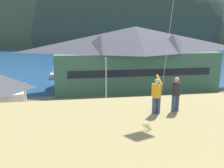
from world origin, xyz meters
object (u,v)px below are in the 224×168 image
Objects in this scene: parked_car_back_row_left at (223,110)px; person_kite_flyer at (157,95)px; parking_light_pole at (106,81)px; storage_shed_near_lot at (1,98)px; moored_boat_wharfside at (59,72)px; parked_car_front_row_end at (146,135)px; harbor_lodge at (135,56)px; person_companion at (176,93)px; wharf_dock at (77,73)px; parked_car_lone_by_shed at (146,115)px; parked_car_mid_row_near at (75,115)px.

parked_car_back_row_left is 2.32× the size of person_kite_flyer.
person_kite_flyer reaches higher than parking_light_pole.
moored_boat_wharfside is (5.00, 24.49, -2.27)m from storage_shed_near_lot.
parking_light_pole reaches higher than moored_boat_wharfside.
parking_light_pole is at bearing 104.14° from parked_car_front_row_end.
person_companion is at bearing -99.76° from harbor_lodge.
storage_shed_near_lot reaches higher than wharf_dock.
parked_car_back_row_left is at bearing 48.22° from person_kite_flyer.
storage_shed_near_lot is at bearing 152.10° from parked_car_front_row_end.
harbor_lodge reaches higher than person_kite_flyer.
parked_car_lone_by_shed is 2.29× the size of person_kite_flyer.
harbor_lodge is at bearing 78.40° from person_kite_flyer.
parking_light_pole is at bearing -81.16° from wharf_dock.
parking_light_pole reaches higher than parked_car_front_row_end.
harbor_lodge is at bearing -40.75° from moored_boat_wharfside.
harbor_lodge is 16.18× the size of person_companion.
wharf_dock is 26.66m from parked_car_mid_row_near.
harbor_lodge is at bearing 59.51° from parking_light_pole.
parked_car_mid_row_near is 8.04m from parked_car_lone_by_shed.
parked_car_lone_by_shed is 1.01× the size of parked_car_front_row_end.
parked_car_back_row_left is (11.11, 5.34, 0.00)m from parked_car_front_row_end.
storage_shed_near_lot is 0.94× the size of parking_light_pole.
parked_car_mid_row_near is at bearing -137.34° from parking_light_pole.
person_companion is (4.63, -42.65, 7.81)m from wharf_dock.
moored_boat_wharfside is at bearing -170.39° from wharf_dock.
moored_boat_wharfside is 1.23× the size of parking_light_pole.
parked_car_front_row_end reaches higher than wharf_dock.
parked_car_front_row_end is (9.76, -32.30, 0.34)m from moored_boat_wharfside.
parked_car_front_row_end is at bearing -27.90° from storage_shed_near_lot.
parked_car_front_row_end is at bearing 81.50° from person_companion.
parked_car_front_row_end is (6.08, -32.92, 0.71)m from wharf_dock.
parked_car_front_row_end is at bearing -73.19° from moored_boat_wharfside.
parked_car_back_row_left is at bearing 25.67° from parked_car_front_row_end.
moored_boat_wharfside is at bearing 106.81° from parked_car_front_row_end.
parking_light_pole is (7.24, -22.33, 3.31)m from moored_boat_wharfside.
wharf_dock is 3.13× the size of parked_car_back_row_left.
moored_boat_wharfside is at bearing 101.18° from person_companion.
person_kite_flyer reaches higher than parked_car_front_row_end.
storage_shed_near_lot is (-18.53, -12.83, -2.52)m from harbor_lodge.
person_companion reaches higher than wharf_dock.
person_companion is (-2.85, -14.66, 7.09)m from parked_car_lone_by_shed.
parking_light_pole is at bearing -120.49° from harbor_lodge.
person_companion reaches higher than parked_car_mid_row_near.
storage_shed_near_lot is at bearing -169.99° from parking_light_pole.
parked_car_back_row_left is at bearing -52.26° from moored_boat_wharfside.
moored_boat_wharfside is 23.70m from parking_light_pole.
storage_shed_near_lot reaches higher than parked_car_back_row_left.
storage_shed_near_lot is 16.81m from parked_car_front_row_end.
moored_boat_wharfside is at bearing 112.18° from parked_car_lone_by_shed.
moored_boat_wharfside is 43.45m from person_kite_flyer.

